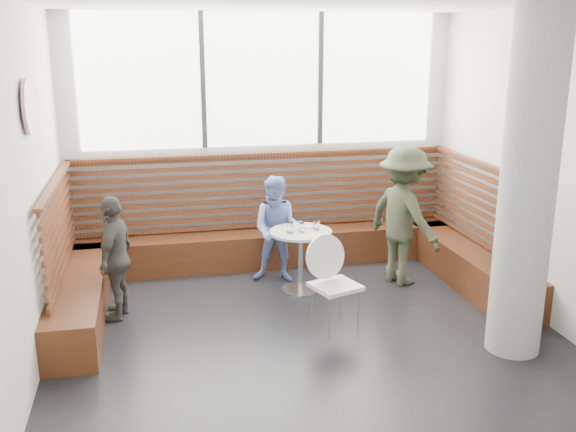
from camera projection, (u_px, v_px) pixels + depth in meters
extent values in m
cube|color=silver|center=(311.00, 182.00, 5.92)|extent=(5.00, 5.00, 3.20)
cube|color=black|center=(310.00, 339.00, 6.35)|extent=(5.00, 5.00, 0.01)
cube|color=white|center=(313.00, 0.00, 5.50)|extent=(5.00, 5.00, 0.01)
cube|color=white|center=(263.00, 80.00, 8.05)|extent=(4.50, 0.02, 1.65)
cube|color=#3F3F42|center=(203.00, 81.00, 7.87)|extent=(0.06, 0.04, 1.65)
cube|color=#3F3F42|center=(321.00, 79.00, 8.19)|extent=(0.06, 0.04, 1.65)
cube|color=#452211|center=(267.00, 248.00, 8.41)|extent=(5.00, 0.50, 0.45)
cube|color=#452211|center=(82.00, 290.00, 7.00)|extent=(0.50, 2.50, 0.45)
cube|color=#452211|center=(461.00, 261.00, 7.93)|extent=(0.50, 2.50, 0.45)
cube|color=#4B2412|center=(265.00, 191.00, 8.37)|extent=(4.88, 0.08, 0.98)
cube|color=#4B2412|center=(59.00, 228.00, 6.77)|extent=(0.08, 2.38, 0.98)
cube|color=#4B2412|center=(478.00, 203.00, 7.78)|extent=(0.08, 2.38, 0.98)
cylinder|color=gray|center=(528.00, 186.00, 5.74)|extent=(0.50, 0.50, 3.20)
cylinder|color=white|center=(28.00, 107.00, 5.60)|extent=(0.03, 0.50, 0.50)
cylinder|color=silver|center=(300.00, 290.00, 7.58)|extent=(0.45, 0.45, 0.02)
cylinder|color=silver|center=(301.00, 261.00, 7.48)|extent=(0.07, 0.07, 0.71)
cylinder|color=#B7B7BA|center=(301.00, 232.00, 7.39)|extent=(0.72, 0.72, 0.03)
cube|color=white|center=(335.00, 286.00, 6.45)|extent=(0.44, 0.42, 0.04)
cylinder|color=white|center=(331.00, 256.00, 6.56)|extent=(0.46, 0.11, 0.46)
cylinder|color=silver|center=(322.00, 317.00, 6.34)|extent=(0.02, 0.02, 0.45)
cylinder|color=silver|center=(356.00, 313.00, 6.41)|extent=(0.02, 0.02, 0.45)
cylinder|color=silver|center=(314.00, 304.00, 6.63)|extent=(0.02, 0.02, 0.45)
cylinder|color=silver|center=(347.00, 301.00, 6.70)|extent=(0.02, 0.02, 0.45)
imported|color=#39402A|center=(404.00, 216.00, 7.64)|extent=(0.98, 1.23, 1.67)
imported|color=#7E93DA|center=(278.00, 229.00, 7.74)|extent=(0.76, 0.68, 1.31)
imported|color=#4B4843|center=(115.00, 257.00, 6.71)|extent=(0.53, 0.84, 1.33)
cylinder|color=white|center=(292.00, 228.00, 7.45)|extent=(0.18, 0.18, 0.01)
cylinder|color=white|center=(308.00, 226.00, 7.56)|extent=(0.21, 0.21, 0.01)
cylinder|color=white|center=(290.00, 228.00, 7.29)|extent=(0.08, 0.08, 0.12)
cylinder|color=white|center=(302.00, 227.00, 7.33)|extent=(0.07, 0.07, 0.10)
cylinder|color=white|center=(316.00, 225.00, 7.43)|extent=(0.07, 0.07, 0.11)
cube|color=#A5C64C|center=(310.00, 236.00, 7.18)|extent=(0.22, 0.16, 0.00)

